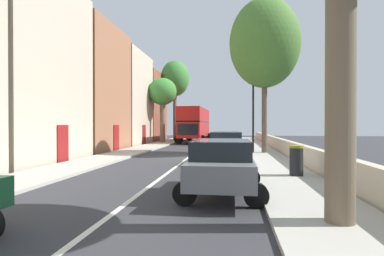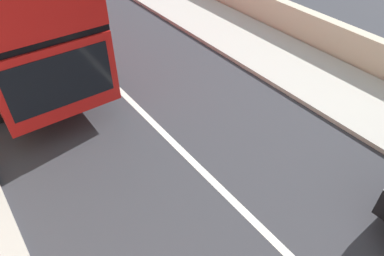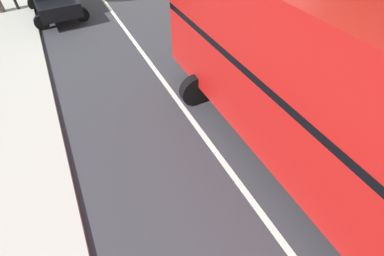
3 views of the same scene
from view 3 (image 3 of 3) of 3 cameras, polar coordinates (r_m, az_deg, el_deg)
The scene contains 1 object.
double_decker_bus at distance 5.70m, azimuth 31.57°, elevation 4.07°, with size 3.66×11.51×4.06m.
Camera 3 is at (2.63, 19.41, 5.53)m, focal length 24.59 mm.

